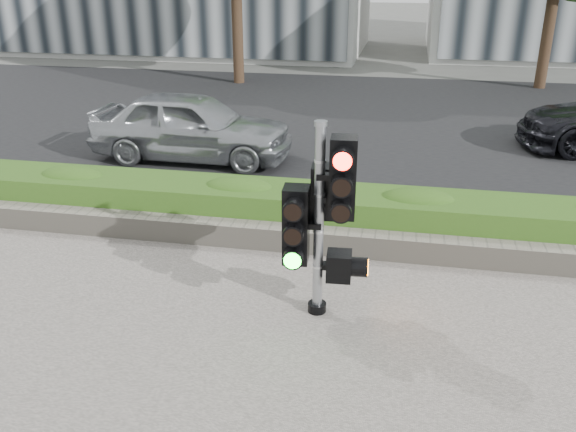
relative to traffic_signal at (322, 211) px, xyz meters
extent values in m
plane|color=#51514C|center=(-0.39, -0.31, -1.31)|extent=(120.00, 120.00, 0.00)
cube|color=black|center=(-0.39, 9.69, -1.30)|extent=(60.00, 13.00, 0.02)
cube|color=gray|center=(-0.39, 2.84, -1.25)|extent=(60.00, 0.25, 0.12)
cube|color=gray|center=(-0.39, 1.59, -1.11)|extent=(12.00, 0.32, 0.34)
cube|color=#5A962E|center=(-0.39, 2.24, -0.94)|extent=(12.00, 1.00, 0.68)
cylinder|color=black|center=(-4.89, 14.19, 0.71)|extent=(0.36, 0.36, 4.03)
cylinder|color=black|center=(5.11, 15.19, 0.48)|extent=(0.36, 0.36, 3.58)
cylinder|color=black|center=(-0.03, -0.04, -1.22)|extent=(0.22, 0.22, 0.11)
cylinder|color=gray|center=(-0.03, -0.04, -0.15)|extent=(0.11, 0.11, 2.26)
cylinder|color=gray|center=(-0.03, -0.04, 1.01)|extent=(0.14, 0.14, 0.06)
cube|color=#FF1107|center=(0.23, -0.05, 0.43)|extent=(0.30, 0.30, 0.90)
cube|color=#14E51E|center=(-0.28, -0.09, -0.15)|extent=(0.30, 0.30, 0.90)
cube|color=black|center=(-0.01, 0.22, 0.15)|extent=(0.30, 0.30, 0.62)
cube|color=orange|center=(0.21, 0.01, -0.67)|extent=(0.30, 0.30, 0.33)
imported|color=#A2A5A9|center=(-3.50, 5.49, -0.58)|extent=(4.21, 1.77, 1.42)
camera|label=1|loc=(0.84, -6.25, 2.58)|focal=38.00mm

